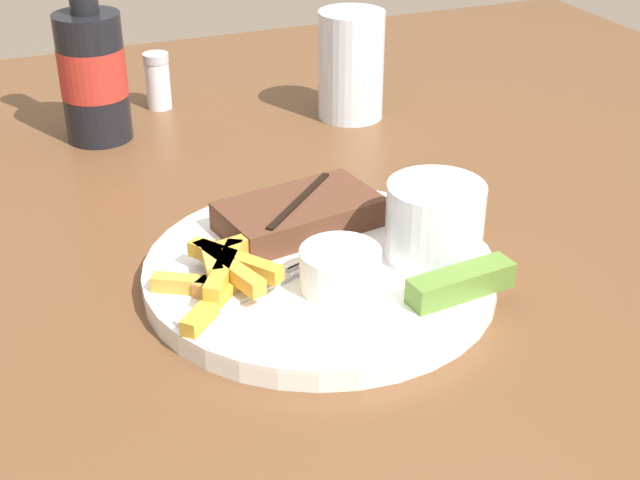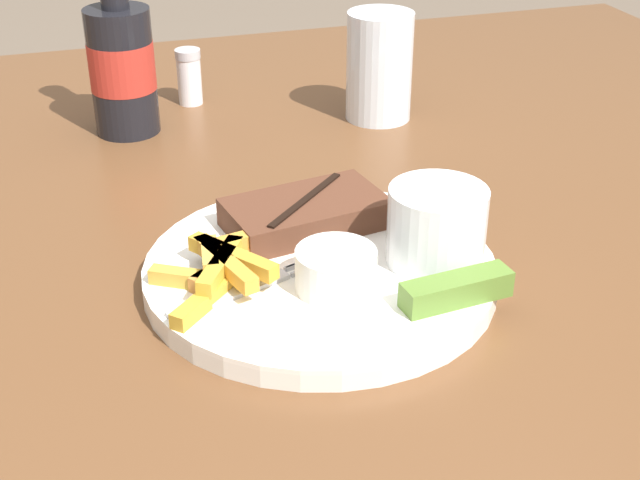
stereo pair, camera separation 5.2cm
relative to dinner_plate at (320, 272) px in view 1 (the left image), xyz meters
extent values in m
cube|color=brown|center=(0.00, 0.00, -0.03)|extent=(1.40, 1.37, 0.04)
cylinder|color=brown|center=(0.64, 0.63, -0.41)|extent=(0.06, 0.06, 0.72)
cylinder|color=white|center=(0.00, 0.00, 0.00)|extent=(0.28, 0.28, 0.01)
cylinder|color=white|center=(0.00, 0.00, 0.01)|extent=(0.28, 0.28, 0.00)
cube|color=#512D1E|center=(0.01, 0.06, 0.02)|extent=(0.14, 0.09, 0.02)
cube|color=black|center=(0.01, 0.06, 0.03)|extent=(0.08, 0.08, 0.00)
cube|color=gold|center=(-0.07, 0.00, 0.03)|extent=(0.06, 0.07, 0.01)
cube|color=gold|center=(-0.08, 0.01, 0.03)|extent=(0.02, 0.05, 0.01)
cube|color=#C68630|center=(-0.05, 0.02, 0.03)|extent=(0.08, 0.03, 0.01)
cube|color=gold|center=(-0.08, -0.01, 0.03)|extent=(0.03, 0.08, 0.01)
cube|color=orange|center=(-0.07, 0.01, 0.02)|extent=(0.06, 0.06, 0.01)
cube|color=gold|center=(-0.08, -0.01, 0.03)|extent=(0.05, 0.07, 0.01)
cube|color=gold|center=(-0.09, -0.03, 0.02)|extent=(0.07, 0.07, 0.01)
cube|color=gold|center=(-0.11, 0.00, 0.02)|extent=(0.05, 0.03, 0.01)
cylinder|color=white|center=(0.09, -0.02, 0.04)|extent=(0.08, 0.08, 0.06)
cylinder|color=beige|center=(0.09, -0.02, 0.06)|extent=(0.07, 0.07, 0.01)
cylinder|color=silver|center=(0.00, -0.04, 0.02)|extent=(0.06, 0.06, 0.03)
cylinder|color=black|center=(0.00, -0.04, 0.04)|extent=(0.05, 0.05, 0.01)
cube|color=#567A2D|center=(0.08, -0.08, 0.02)|extent=(0.09, 0.03, 0.02)
cube|color=#B7B7BC|center=(-0.08, -0.03, 0.01)|extent=(0.10, 0.05, 0.00)
cube|color=#B7B7BC|center=(-0.01, -0.01, 0.01)|extent=(0.03, 0.01, 0.00)
cube|color=#B7B7BC|center=(-0.01, 0.00, 0.01)|extent=(0.03, 0.01, 0.00)
cube|color=#B7B7BC|center=(-0.02, 0.00, 0.01)|extent=(0.03, 0.01, 0.00)
cylinder|color=black|center=(-0.11, 0.36, 0.06)|extent=(0.07, 0.07, 0.13)
cylinder|color=#B22D23|center=(-0.11, 0.36, 0.06)|extent=(0.07, 0.07, 0.05)
cylinder|color=silver|center=(0.17, 0.32, 0.05)|extent=(0.07, 0.07, 0.12)
cylinder|color=white|center=(-0.03, 0.43, 0.02)|extent=(0.03, 0.03, 0.05)
cylinder|color=#B7B7BC|center=(-0.03, 0.43, 0.05)|extent=(0.03, 0.03, 0.01)
camera|label=1|loc=(-0.23, -0.55, 0.36)|focal=50.00mm
camera|label=2|loc=(-0.18, -0.57, 0.36)|focal=50.00mm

